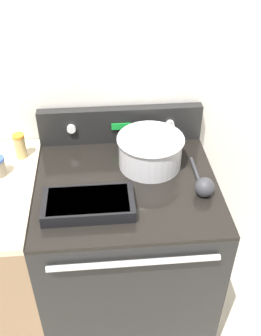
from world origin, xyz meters
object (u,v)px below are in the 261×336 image
Objects in this scene: ladle at (204,186)px; spice_jar_orange_cap at (20,146)px; mixing_bowl at (150,150)px; casserole_dish at (88,204)px.

ladle is 2.42× the size of spice_jar_orange_cap.
mixing_bowl reaches higher than casserole_dish.
mixing_bowl reaches higher than spice_jar_orange_cap.
mixing_bowl is at bearing 132.00° from ladle.
casserole_dish is at bearing -135.74° from mixing_bowl.
spice_jar_orange_cap reaches higher than ladle.
ladle reaches higher than casserole_dish.
casserole_dish is 0.47m from spice_jar_orange_cap.
ladle is at bearing -48.00° from mixing_bowl.
spice_jar_orange_cap is (-0.57, 0.09, -0.01)m from mixing_bowl.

